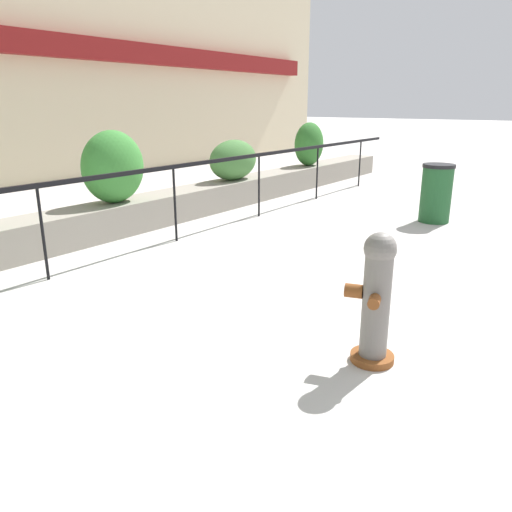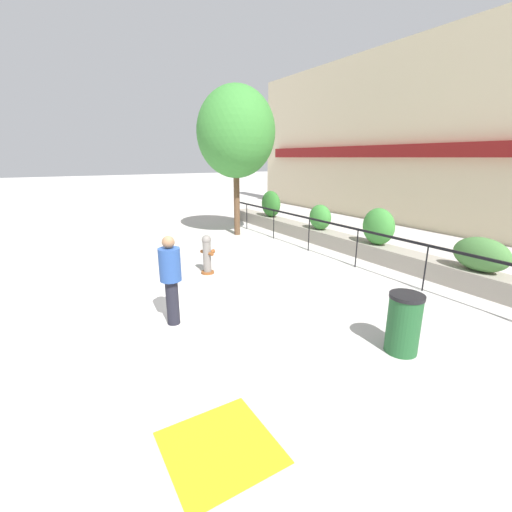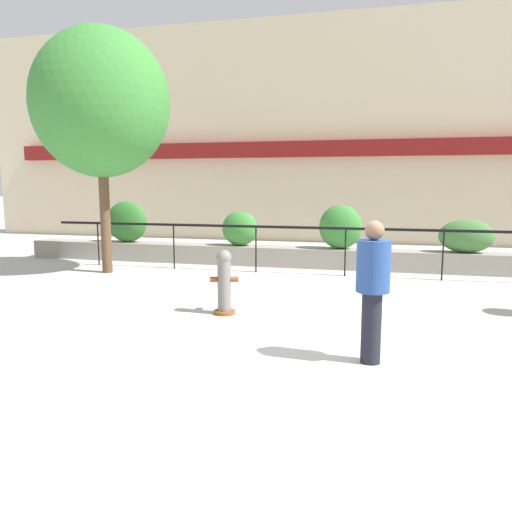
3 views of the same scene
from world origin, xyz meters
TOP-DOWN VIEW (x-y plane):
  - ground_plane at (0.00, 0.00)m, footprint 120.00×120.00m
  - building_facade at (0.00, 11.98)m, footprint 30.00×1.36m
  - planter_wall_low at (0.00, 6.00)m, footprint 18.00×0.70m
  - fence_railing_segment at (-0.00, 4.90)m, footprint 15.00×0.05m
  - hedge_bush_0 at (-6.17, 6.00)m, footprint 1.21×0.62m
  - hedge_bush_1 at (-2.86, 6.00)m, footprint 0.97×0.62m
  - hedge_bush_2 at (-0.21, 6.00)m, footprint 1.08×0.69m
  - hedge_bush_3 at (2.78, 6.00)m, footprint 1.28×0.65m
  - fire_hydrant at (-1.71, 0.99)m, footprint 0.48×0.47m
  - street_tree at (-5.65, 4.00)m, footprint 3.26×2.94m
  - pedestrian at (0.71, -0.75)m, footprint 0.55×0.55m
  - tactile_warning_pad at (3.85, -1.25)m, footprint 1.17×1.17m
  - trash_bin at (3.60, 2.15)m, footprint 0.55×0.55m

SIDE VIEW (x-z plane):
  - ground_plane at x=0.00m, z-range 0.00..0.00m
  - tactile_warning_pad at x=3.85m, z-range 0.00..0.01m
  - planter_wall_low at x=0.00m, z-range 0.00..0.50m
  - trash_bin at x=3.60m, z-range 0.00..1.01m
  - fire_hydrant at x=-1.71m, z-range 0.01..1.09m
  - hedge_bush_3 at x=2.78m, z-range 0.50..1.30m
  - hedge_bush_1 at x=-2.86m, z-range 0.50..1.42m
  - pedestrian at x=0.71m, z-range 0.12..1.85m
  - fence_railing_segment at x=0.00m, z-range 0.44..1.59m
  - hedge_bush_2 at x=-0.21m, z-range 0.50..1.62m
  - hedge_bush_0 at x=-6.17m, z-range 0.50..1.66m
  - building_facade at x=0.00m, z-range -0.01..7.99m
  - street_tree at x=-5.65m, z-range 1.13..6.85m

